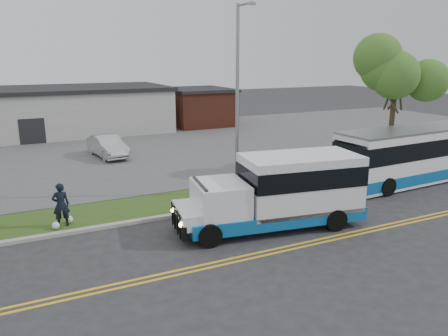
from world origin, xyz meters
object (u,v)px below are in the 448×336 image
tree_east (396,72)px  transit_bus (421,154)px  streetlight_near (238,96)px  pedestrian (61,205)px  shuttle_bus (283,189)px  parked_car_a (108,146)px

tree_east → transit_bus: bearing=-90.0°
streetlight_near → transit_bus: streetlight_near is taller
transit_bus → pedestrian: size_ratio=6.08×
tree_east → streetlight_near: bearing=-178.6°
tree_east → pedestrian: tree_east is taller
streetlight_near → shuttle_bus: streetlight_near is taller
tree_east → shuttle_bus: (-11.23, -4.91, -4.56)m
streetlight_near → parked_car_a: streetlight_near is taller
streetlight_near → pedestrian: (-8.84, -0.83, -4.18)m
shuttle_bus → pedestrian: size_ratio=4.37×
transit_bus → parked_car_a: bearing=135.1°
shuttle_bus → pedestrian: shuttle_bus is taller
transit_bus → pedestrian: bearing=173.4°
tree_east → parked_car_a: tree_east is taller
tree_east → parked_car_a: size_ratio=1.78×
pedestrian → parked_car_a: 13.35m
transit_bus → tree_east: bearing=87.2°
shuttle_bus → parked_car_a: 16.92m
shuttle_bus → transit_bus: transit_bus is taller
shuttle_bus → pedestrian: (-8.61, 3.81, -0.60)m
streetlight_near → pedestrian: size_ratio=4.99×
tree_east → pedestrian: size_ratio=4.37×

